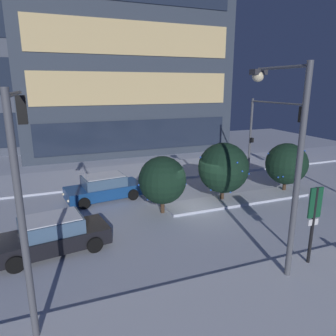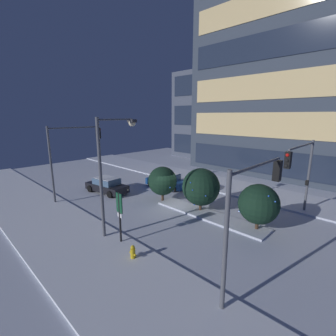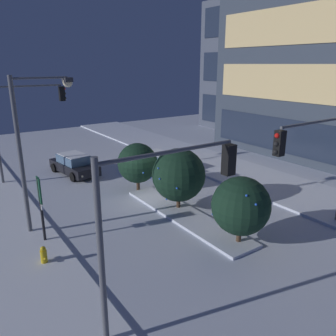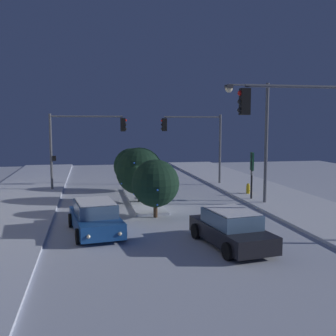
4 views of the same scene
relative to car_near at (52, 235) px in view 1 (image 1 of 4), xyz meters
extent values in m
plane|color=silver|center=(7.30, 1.75, -0.71)|extent=(52.00, 52.00, 0.00)
cube|color=silver|center=(7.30, -6.57, -0.64)|extent=(52.00, 5.20, 0.14)
cube|color=silver|center=(7.30, 10.07, -0.64)|extent=(52.00, 5.20, 0.14)
cube|color=silver|center=(10.39, 2.26, -0.64)|extent=(9.00, 1.80, 0.14)
cube|color=#232D42|center=(7.99, 15.56, 1.41)|extent=(18.10, 0.10, 2.82)
cube|color=#F2D18C|center=(7.99, 15.56, 5.64)|extent=(18.10, 0.10, 2.82)
cube|color=#F2D18C|center=(7.99, 15.56, 9.87)|extent=(18.10, 0.10, 2.82)
cube|color=#4C5466|center=(-2.93, 25.92, 6.72)|extent=(15.66, 10.49, 14.86)
cube|color=#232D42|center=(-2.93, 20.64, 1.77)|extent=(14.09, 0.10, 3.30)
cube|color=#232D42|center=(-2.93, 20.64, 6.72)|extent=(14.09, 0.10, 3.30)
cube|color=black|center=(0.00, 0.00, -0.18)|extent=(4.66, 2.43, 0.66)
cube|color=slate|center=(0.00, 0.00, 0.43)|extent=(2.61, 1.96, 0.60)
cube|color=white|center=(0.00, 0.00, 0.76)|extent=(2.42, 1.82, 0.04)
sphere|color=#F9E5B2|center=(2.13, 0.93, -0.21)|extent=(0.16, 0.16, 0.16)
sphere|color=#F9E5B2|center=(2.31, -0.28, -0.21)|extent=(0.16, 0.16, 0.16)
cylinder|color=black|center=(1.32, 1.11, -0.38)|extent=(0.69, 0.31, 0.66)
cylinder|color=black|center=(1.58, -0.68, -0.38)|extent=(0.69, 0.31, 0.66)
cylinder|color=black|center=(-1.59, 0.68, -0.38)|extent=(0.69, 0.31, 0.66)
cylinder|color=black|center=(-1.32, -1.11, -0.38)|extent=(0.69, 0.31, 0.66)
cube|color=#19478C|center=(3.04, 5.35, -0.18)|extent=(4.64, 2.47, 0.66)
cube|color=slate|center=(3.04, 5.35, 0.43)|extent=(2.60, 2.00, 0.60)
cube|color=white|center=(3.04, 5.35, 0.76)|extent=(2.41, 1.86, 0.04)
sphere|color=#F9E5B2|center=(0.92, 4.41, -0.21)|extent=(0.16, 0.16, 0.16)
sphere|color=#F9E5B2|center=(0.74, 5.67, -0.21)|extent=(0.16, 0.16, 0.16)
cylinder|color=black|center=(1.73, 4.22, -0.38)|extent=(0.68, 0.31, 0.66)
cylinder|color=black|center=(1.46, 6.07, -0.38)|extent=(0.68, 0.31, 0.66)
cylinder|color=black|center=(4.62, 4.63, -0.38)|extent=(0.68, 0.31, 0.66)
cylinder|color=black|center=(4.35, 6.48, -0.38)|extent=(0.68, 0.31, 0.66)
cylinder|color=#565960|center=(-0.56, -4.77, 2.58)|extent=(0.18, 0.18, 6.58)
cylinder|color=#565960|center=(-0.56, -2.51, 5.67)|extent=(0.12, 4.51, 0.12)
cube|color=black|center=(-0.56, -0.26, 5.07)|extent=(0.32, 0.36, 1.00)
sphere|color=red|center=(-0.56, -0.07, 5.39)|extent=(0.20, 0.20, 0.20)
sphere|color=black|center=(-0.56, -0.07, 5.07)|extent=(0.20, 0.20, 0.20)
sphere|color=black|center=(-0.56, -0.07, 4.75)|extent=(0.20, 0.20, 0.20)
cylinder|color=#565960|center=(15.33, 8.27, 2.11)|extent=(0.18, 0.18, 5.64)
cylinder|color=#565960|center=(15.33, 5.65, 4.73)|extent=(0.12, 5.24, 0.12)
cube|color=black|center=(15.33, 3.03, 4.13)|extent=(0.32, 0.36, 1.00)
sphere|color=red|center=(15.33, 2.84, 4.45)|extent=(0.20, 0.20, 0.20)
sphere|color=black|center=(15.33, 2.84, 4.13)|extent=(0.20, 0.20, 0.20)
sphere|color=black|center=(15.33, 2.84, 3.81)|extent=(0.20, 0.20, 0.20)
cube|color=black|center=(15.33, 8.05, 1.69)|extent=(0.20, 0.24, 0.36)
cylinder|color=#565960|center=(7.67, -4.94, 2.96)|extent=(0.20, 0.20, 7.33)
cylinder|color=#565960|center=(7.66, -3.73, 6.47)|extent=(0.12, 2.43, 0.10)
cube|color=#333338|center=(7.65, -2.51, 6.37)|extent=(0.56, 0.36, 0.20)
sphere|color=#F9E5B2|center=(7.65, -2.51, 6.24)|extent=(0.44, 0.44, 0.44)
cylinder|color=black|center=(8.96, -4.60, 0.85)|extent=(0.12, 0.12, 3.11)
cube|color=#144C2D|center=(8.96, -4.60, 1.83)|extent=(0.55, 0.08, 1.15)
cube|color=white|center=(8.96, -4.60, 1.07)|extent=(0.44, 0.07, 0.24)
cylinder|color=#473323|center=(9.45, 2.54, -0.32)|extent=(0.22, 0.22, 0.79)
sphere|color=black|center=(9.45, 2.54, 1.32)|extent=(2.91, 2.91, 2.91)
sphere|color=blue|center=(9.48, 1.21, 1.93)|extent=(0.10, 0.10, 0.10)
sphere|color=blue|center=(9.76, 1.11, 1.45)|extent=(0.10, 0.10, 0.10)
sphere|color=blue|center=(8.21, 3.00, 1.94)|extent=(0.10, 0.10, 0.10)
sphere|color=blue|center=(8.61, 2.39, 0.13)|extent=(0.10, 0.10, 0.10)
sphere|color=blue|center=(8.83, 3.70, 0.66)|extent=(0.10, 0.10, 0.10)
sphere|color=blue|center=(9.48, 1.72, 0.10)|extent=(0.10, 0.10, 0.10)
sphere|color=blue|center=(10.57, 1.61, 1.09)|extent=(0.10, 0.10, 0.10)
cylinder|color=#473323|center=(14.02, 2.55, -0.33)|extent=(0.22, 0.22, 0.75)
sphere|color=black|center=(14.02, 2.55, 1.15)|extent=(2.60, 2.60, 2.60)
sphere|color=blue|center=(14.81, 1.97, 2.02)|extent=(0.10, 0.10, 0.10)
sphere|color=blue|center=(13.43, 3.16, 0.15)|extent=(0.10, 0.10, 0.10)
sphere|color=blue|center=(14.16, 3.22, 0.03)|extent=(0.10, 0.10, 0.10)
sphere|color=blue|center=(13.12, 1.75, 0.61)|extent=(0.10, 0.10, 0.10)
sphere|color=blue|center=(13.00, 2.02, 0.52)|extent=(0.10, 0.10, 0.10)
sphere|color=blue|center=(15.15, 2.17, 1.70)|extent=(0.10, 0.10, 0.10)
sphere|color=blue|center=(13.01, 3.10, 1.77)|extent=(0.10, 0.10, 0.10)
cylinder|color=#473323|center=(5.58, 2.18, -0.34)|extent=(0.22, 0.22, 0.75)
sphere|color=black|center=(5.58, 2.18, 1.11)|extent=(2.52, 2.52, 2.52)
sphere|color=blue|center=(5.87, 3.28, 0.54)|extent=(0.10, 0.10, 0.10)
sphere|color=blue|center=(4.78, 2.22, 0.13)|extent=(0.10, 0.10, 0.10)
sphere|color=blue|center=(4.33, 2.28, 0.96)|extent=(0.10, 0.10, 0.10)
sphere|color=blue|center=(6.46, 2.59, 0.29)|extent=(0.10, 0.10, 0.10)
sphere|color=blue|center=(6.79, 1.88, 0.84)|extent=(0.10, 0.10, 0.10)
camera|label=1|loc=(0.23, -12.50, 5.90)|focal=33.43mm
camera|label=2|loc=(19.81, -11.80, 6.71)|focal=25.31mm
camera|label=3|loc=(23.35, -7.74, 7.06)|focal=36.02mm
camera|label=4|loc=(-15.31, 5.59, 4.29)|focal=43.60mm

